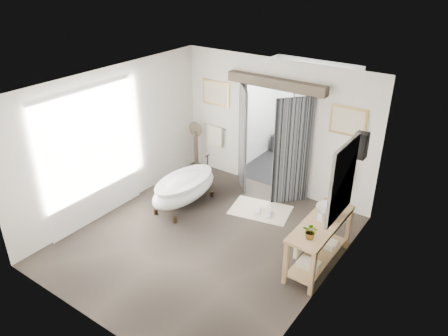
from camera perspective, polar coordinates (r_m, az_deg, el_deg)
The scene contains 13 objects.
ground_plane at distance 8.21m, azimuth -2.45°, elevation -9.37°, with size 5.00×5.00×0.00m, color #4B4036.
room_shell at distance 7.22m, azimuth -3.49°, elevation 2.32°, with size 4.52×5.02×2.91m.
shower_room at distance 10.82m, azimuth 10.47°, elevation 4.97°, with size 2.22×2.01×2.51m.
back_wall_dressing at distance 9.18m, azimuth 6.23°, elevation 5.69°, with size 3.82×0.71×2.52m.
clawfoot_tub at distance 9.06m, azimuth -5.21°, elevation -2.58°, with size 0.78×1.75×0.85m.
vanity at distance 7.52m, azimuth 12.14°, elevation -9.13°, with size 0.57×1.60×0.85m.
pedestal_mirror at distance 10.48m, azimuth -3.67°, elevation 2.42°, with size 0.36×0.24×1.23m.
rug at distance 9.08m, azimuth 4.78°, elevation -5.51°, with size 1.20×0.80×0.01m, color beige.
slippers at distance 8.95m, azimuth 5.08°, elevation -5.79°, with size 0.45×0.28×0.05m.
basin at distance 7.51m, azimuth 13.59°, elevation -5.44°, with size 0.46×0.46×0.16m, color white.
plant at distance 6.84m, azimuth 11.28°, elevation -8.12°, with size 0.24×0.21×0.27m, color gray.
soap_bottle_a at distance 7.33m, azimuth 12.57°, elevation -5.93°, with size 0.09×0.10×0.21m, color gray.
soap_bottle_b at distance 7.87m, azimuth 14.61°, elevation -3.88°, with size 0.14×0.14×0.18m, color gray.
Camera 1 is at (4.11, -5.21, 4.83)m, focal length 35.00 mm.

